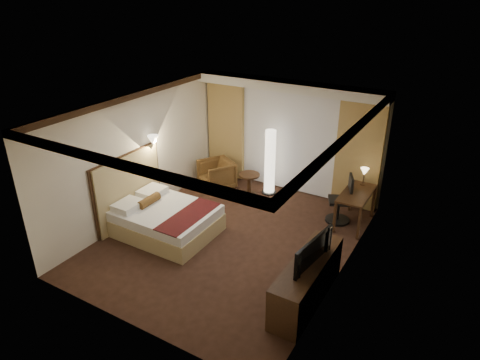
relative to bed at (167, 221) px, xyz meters
The scene contains 21 objects.
floor 1.34m from the bed, 19.44° to the left, with size 4.50×5.50×0.01m, color black.
ceiling 2.75m from the bed, 19.44° to the left, with size 4.50×5.50×0.01m, color white.
back_wall 3.58m from the bed, 68.79° to the left, with size 4.50×0.02×2.70m, color beige.
left_wall 1.54m from the bed, 156.70° to the left, with size 0.02×5.50×2.70m, color beige.
right_wall 3.67m from the bed, ahead, with size 0.02×5.50×2.70m, color beige.
crown_molding 2.70m from the bed, 19.44° to the left, with size 4.50×5.50×0.12m, color black, non-canonical shape.
soffit 3.94m from the bed, 67.16° to the left, with size 4.50×0.50×0.20m, color white.
curtain_sheer 3.48m from the bed, 68.29° to the left, with size 2.48×0.04×2.45m, color silver.
curtain_left_drape 3.23m from the bed, 98.65° to the left, with size 1.00×0.14×2.45m, color #A2804A.
curtain_right_drape 4.34m from the bed, 46.05° to the left, with size 1.00×0.14×2.45m, color #A2804A.
wall_sconce 1.76m from the bed, 138.91° to the left, with size 0.24×0.24×0.24m, color white, non-canonical shape.
bed is the anchor object (origin of this frame).
headboard 1.07m from the bed, behind, with size 0.12×1.79×1.50m, color tan, non-canonical shape.
armchair 2.31m from the bed, 97.28° to the left, with size 0.76×0.71×0.78m, color #533619.
side_table 2.42m from the bed, 75.37° to the left, with size 0.50×0.50×0.55m, color black, non-canonical shape.
floor_lamp 2.91m from the bed, 70.14° to the left, with size 0.34×0.34×1.61m, color white, non-canonical shape.
desk 3.92m from the bed, 35.50° to the left, with size 0.55×1.17×0.75m, color black, non-canonical shape.
desk_lamp 4.23m from the bed, 40.37° to the left, with size 0.18×0.18×0.34m, color #FFD899, non-canonical shape.
office_chair 3.63m from the bed, 37.90° to the left, with size 0.52×0.52×1.07m, color black, non-canonical shape.
dresser 3.27m from the bed, ahead, with size 0.50×1.90×0.74m, color black, non-canonical shape.
television 3.33m from the bed, ahead, with size 1.05×0.60×0.14m, color black.
Camera 1 is at (3.85, -6.16, 4.71)m, focal length 32.00 mm.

